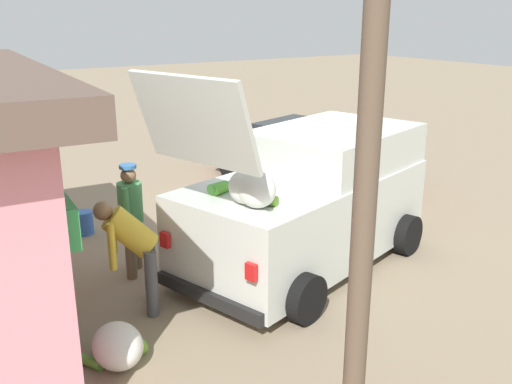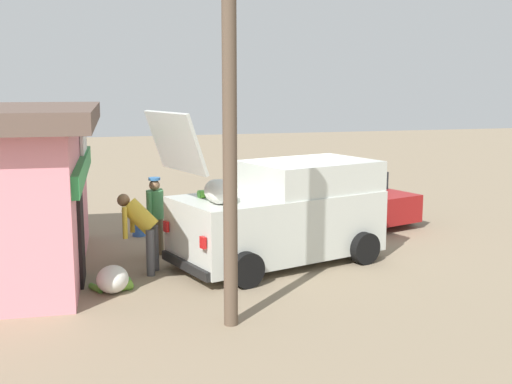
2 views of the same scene
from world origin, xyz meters
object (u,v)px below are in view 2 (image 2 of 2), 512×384
(parked_sedan, at_px, (338,195))
(vendor_standing, at_px, (155,212))
(delivery_van, at_px, (283,213))
(paint_bucket, at_px, (139,227))
(unloaded_banana_pile, at_px, (113,280))
(customer_bending, at_px, (141,225))

(parked_sedan, relative_size, vendor_standing, 2.75)
(delivery_van, xyz_separation_m, vendor_standing, (1.03, 2.32, -0.06))
(vendor_standing, relative_size, paint_bucket, 4.08)
(paint_bucket, bearing_deg, parked_sedan, -83.89)
(parked_sedan, height_order, vendor_standing, vendor_standing)
(parked_sedan, height_order, unloaded_banana_pile, parked_sedan)
(delivery_van, height_order, unloaded_banana_pile, delivery_van)
(vendor_standing, bearing_deg, unloaded_banana_pile, 154.52)
(parked_sedan, distance_m, vendor_standing, 5.52)
(parked_sedan, xyz_separation_m, vendor_standing, (-2.42, 4.95, 0.31))
(parked_sedan, relative_size, customer_bending, 3.01)
(delivery_van, bearing_deg, customer_bending, 90.28)
(delivery_van, distance_m, parked_sedan, 4.35)
(vendor_standing, relative_size, unloaded_banana_pile, 1.81)
(parked_sedan, relative_size, unloaded_banana_pile, 4.99)
(unloaded_banana_pile, distance_m, paint_bucket, 3.96)
(customer_bending, xyz_separation_m, unloaded_banana_pile, (-0.96, 0.58, -0.69))
(parked_sedan, bearing_deg, unloaded_banana_pile, 126.84)
(unloaded_banana_pile, bearing_deg, vendor_standing, -25.48)
(parked_sedan, bearing_deg, paint_bucket, 96.11)
(delivery_van, height_order, vendor_standing, delivery_van)
(parked_sedan, distance_m, unloaded_banana_pile, 7.39)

